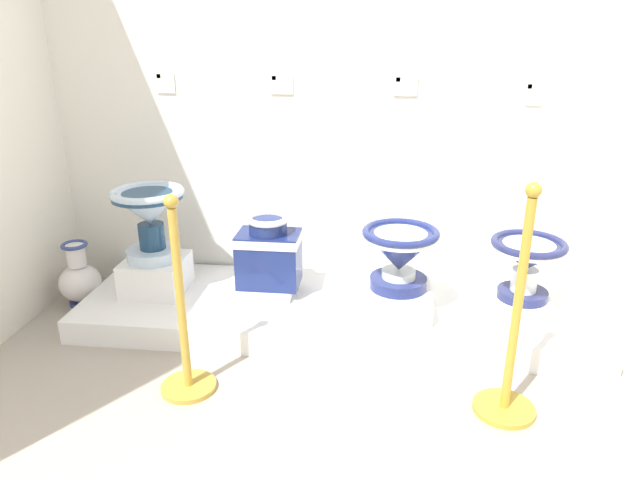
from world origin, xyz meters
TOP-DOWN VIEW (x-y plane):
  - wall_back at (1.77, 2.53)m, footprint 3.73×0.06m
  - display_platform at (1.77, 2.05)m, footprint 2.88×0.85m
  - plinth_block_tall_cobalt at (0.71, 2.07)m, footprint 0.34×0.34m
  - antique_toilet_tall_cobalt at (0.71, 2.07)m, footprint 0.41×0.41m
  - plinth_block_pale_glazed at (1.38, 2.13)m, footprint 0.28×0.31m
  - antique_toilet_pale_glazed at (1.38, 2.13)m, footprint 0.36×0.25m
  - plinth_block_squat_floral at (2.13, 1.98)m, footprint 0.36×0.38m
  - antique_toilet_squat_floral at (2.13, 1.98)m, footprint 0.41×0.41m
  - plinth_block_rightmost at (2.82, 2.09)m, footprint 0.32×0.38m
  - antique_toilet_rightmost at (2.82, 2.09)m, footprint 0.40×0.40m
  - info_placard_first at (0.71, 2.50)m, footprint 0.11×0.01m
  - info_placard_second at (1.41, 2.50)m, footprint 0.13×0.01m
  - info_placard_third at (2.13, 2.50)m, footprint 0.14×0.01m
  - info_placard_fourth at (2.84, 2.50)m, footprint 0.09×0.01m
  - decorative_vase_corner at (0.20, 2.10)m, footprint 0.25×0.25m
  - stanchion_post_near_left at (1.14, 1.32)m, footprint 0.26×0.26m
  - stanchion_post_near_right at (2.60, 1.32)m, footprint 0.27×0.27m

SIDE VIEW (x-z plane):
  - display_platform at x=1.77m, z-range 0.00..0.14m
  - plinth_block_pale_glazed at x=1.38m, z-range 0.14..0.19m
  - decorative_vase_corner at x=0.20m, z-range -0.04..0.37m
  - plinth_block_rightmost at x=2.82m, z-range 0.14..0.19m
  - plinth_block_squat_floral at x=2.13m, z-range 0.14..0.27m
  - plinth_block_tall_cobalt at x=0.71m, z-range 0.14..0.34m
  - stanchion_post_near_left at x=1.14m, z-range -0.20..0.76m
  - stanchion_post_near_right at x=2.60m, z-range -0.23..0.83m
  - antique_toilet_pale_glazed at x=1.38m, z-range 0.19..0.61m
  - antique_toilet_rightmost at x=2.82m, z-range 0.26..0.60m
  - antique_toilet_squat_floral at x=2.13m, z-range 0.32..0.65m
  - antique_toilet_tall_cobalt at x=0.71m, z-range 0.41..0.84m
  - info_placard_fourth at x=2.84m, z-range 1.20..1.33m
  - info_placard_third at x=2.13m, z-range 1.24..1.35m
  - info_placard_second at x=1.41m, z-range 1.24..1.36m
  - info_placard_first at x=0.71m, z-range 1.24..1.36m
  - wall_back at x=1.77m, z-range 0.00..3.04m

